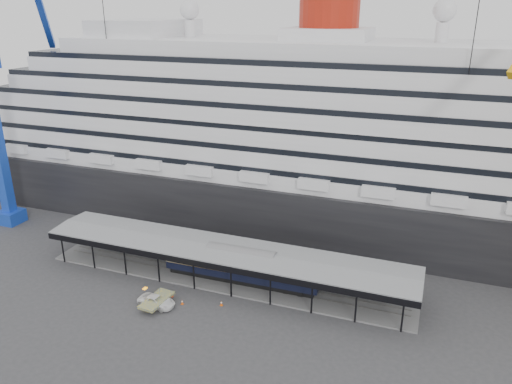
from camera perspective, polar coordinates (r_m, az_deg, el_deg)
ground at (r=72.00m, az=-5.29°, el=-11.72°), size 200.00×200.00×0.00m
cruise_ship at (r=92.90m, az=2.95°, el=8.07°), size 130.00×30.00×43.90m
platform_canopy at (r=74.70m, az=-3.69°, el=-8.29°), size 56.00×9.18×5.30m
port_truck at (r=70.52m, az=-11.29°, el=-12.14°), size 5.37×2.81×1.44m
pullman_carriage at (r=73.53m, az=-1.69°, el=-8.40°), size 23.31×3.43×22.84m
traffic_cone_left at (r=72.29m, az=-9.61°, el=-11.49°), size 0.41×0.41×0.68m
traffic_cone_mid at (r=70.47m, az=-8.44°, el=-12.33°), size 0.38×0.38×0.70m
traffic_cone_right at (r=69.63m, az=-3.99°, el=-12.55°), size 0.41×0.41×0.74m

